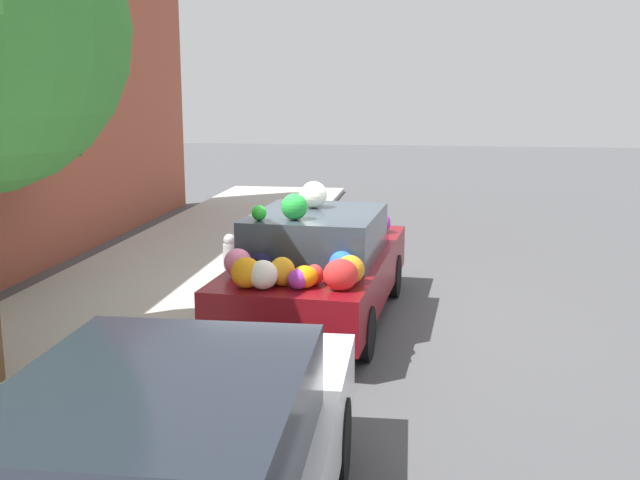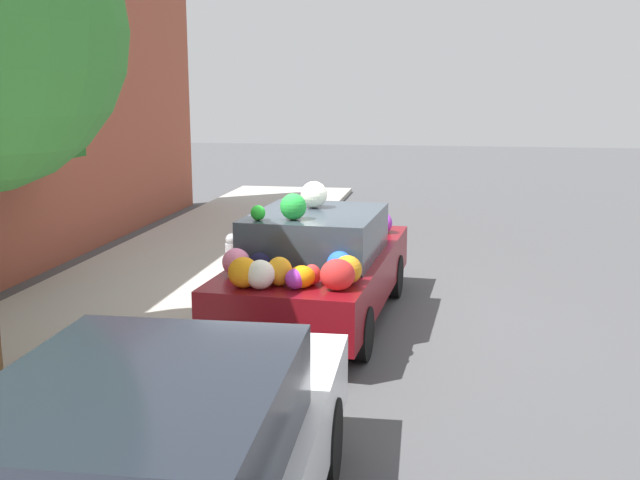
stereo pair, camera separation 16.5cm
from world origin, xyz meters
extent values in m
plane|color=#4C4C4F|center=(0.00, 0.00, 0.00)|extent=(60.00, 60.00, 0.00)
cube|color=#B2ADA3|center=(0.00, 2.70, 0.06)|extent=(24.00, 3.20, 0.11)
cube|color=#195919|center=(0.38, 4.35, 2.18)|extent=(2.56, 0.90, 0.55)
cylinder|color=#B2B2B7|center=(1.38, 1.55, 0.39)|extent=(0.20, 0.20, 0.55)
sphere|color=#B2B2B7|center=(1.38, 1.55, 0.72)|extent=(0.18, 0.18, 0.18)
cube|color=maroon|center=(0.00, -0.01, 0.59)|extent=(4.29, 1.97, 0.58)
cube|color=#333D47|center=(-0.17, 0.00, 1.16)|extent=(1.98, 1.62, 0.55)
cylinder|color=black|center=(1.35, 0.67, 0.30)|extent=(0.61, 0.22, 0.60)
cylinder|color=black|center=(1.24, -0.87, 0.30)|extent=(0.61, 0.22, 0.60)
cylinder|color=black|center=(-1.24, 0.85, 0.30)|extent=(0.61, 0.22, 0.60)
cylinder|color=black|center=(-1.35, -0.70, 0.30)|extent=(0.61, 0.22, 0.60)
sphere|color=white|center=(1.12, 0.26, 0.96)|extent=(0.24, 0.24, 0.17)
sphere|color=pink|center=(-1.31, 0.70, 1.04)|extent=(0.34, 0.34, 0.31)
sphere|color=gold|center=(0.93, 0.17, 0.98)|extent=(0.22, 0.22, 0.19)
sphere|color=green|center=(-0.76, 0.17, 1.58)|extent=(0.40, 0.40, 0.30)
sphere|color=black|center=(0.84, -0.30, 0.97)|extent=(0.25, 0.25, 0.18)
ellipsoid|color=orange|center=(1.11, 0.31, 0.97)|extent=(0.27, 0.24, 0.18)
ellipsoid|color=blue|center=(-1.24, -0.44, 1.03)|extent=(0.40, 0.41, 0.30)
sphere|color=orange|center=(-1.78, 0.49, 1.04)|extent=(0.42, 0.42, 0.32)
ellipsoid|color=red|center=(-1.57, -0.19, 0.99)|extent=(0.27, 0.27, 0.22)
ellipsoid|color=green|center=(-0.87, 0.56, 1.52)|extent=(0.25, 0.24, 0.17)
ellipsoid|color=#FAA221|center=(-1.64, 0.14, 1.03)|extent=(0.39, 0.39, 0.31)
sphere|color=green|center=(1.67, -0.36, 0.98)|extent=(0.26, 0.26, 0.20)
ellipsoid|color=yellow|center=(-1.58, 0.21, 1.00)|extent=(0.30, 0.32, 0.24)
sphere|color=purple|center=(-1.75, -0.05, 0.99)|extent=(0.29, 0.29, 0.22)
sphere|color=orange|center=(-1.45, -0.55, 1.03)|extent=(0.43, 0.43, 0.31)
sphere|color=green|center=(-1.39, -0.32, 0.95)|extent=(0.18, 0.18, 0.15)
ellipsoid|color=orange|center=(1.50, -0.54, 1.02)|extent=(0.39, 0.37, 0.27)
sphere|color=white|center=(0.14, 0.09, 1.60)|extent=(0.37, 0.37, 0.34)
ellipsoid|color=orange|center=(-1.69, -0.11, 1.00)|extent=(0.38, 0.38, 0.24)
sphere|color=white|center=(-1.80, 0.31, 1.03)|extent=(0.36, 0.36, 0.30)
ellipsoid|color=#AF3AC6|center=(1.29, -0.57, 0.98)|extent=(0.19, 0.20, 0.19)
sphere|color=yellow|center=(1.53, -0.70, 0.98)|extent=(0.19, 0.19, 0.19)
ellipsoid|color=purple|center=(1.44, -0.69, 1.03)|extent=(0.35, 0.35, 0.30)
sphere|color=black|center=(-1.30, 0.44, 1.01)|extent=(0.34, 0.34, 0.27)
ellipsoid|color=red|center=(-1.73, -0.49, 1.05)|extent=(0.33, 0.40, 0.33)
cube|color=#1E232D|center=(-5.55, 0.02, 1.16)|extent=(2.04, 1.59, 0.53)
cylinder|color=black|center=(-4.01, 0.86, 0.33)|extent=(0.66, 0.20, 0.66)
cylinder|color=black|center=(-3.97, -0.73, 0.33)|extent=(0.66, 0.20, 0.66)
camera|label=1|loc=(-9.09, -1.38, 2.92)|focal=42.00mm
camera|label=2|loc=(-9.06, -1.55, 2.92)|focal=42.00mm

